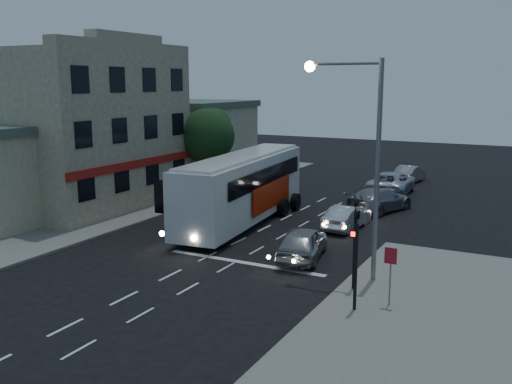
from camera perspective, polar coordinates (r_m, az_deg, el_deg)
The scene contains 17 objects.
ground at distance 25.89m, azimuth -7.25°, elevation -7.61°, with size 120.00×120.00×0.00m, color black.
sidewalk_near at distance 18.05m, azimuth 21.83°, elevation -16.72°, with size 12.00×24.00×0.12m, color slate.
sidewalk_far at distance 39.88m, azimuth -16.09°, elevation -1.24°, with size 12.00×50.00×0.12m, color slate.
road_markings at distance 27.91m, azimuth -1.17°, elevation -6.12°, with size 8.00×30.55×0.01m.
tour_bus at distance 33.26m, azimuth -1.33°, elevation 0.55°, with size 4.02×13.40×4.05m.
car_suv at distance 26.93m, azimuth 4.67°, elevation -5.08°, with size 1.83×4.56×1.55m, color #949499.
car_sedan_a at distance 32.65m, azimuth 9.07°, elevation -2.50°, with size 1.44×4.12×1.36m, color silver.
car_sedan_b at distance 37.34m, azimuth 12.25°, elevation -0.76°, with size 2.16×5.32×1.54m, color gray.
car_sedan_c at distance 43.40m, azimuth 13.43°, elevation 0.91°, with size 2.78×6.04×1.68m, color #AFB6C5.
car_extra at distance 48.72m, azimuth 15.11°, elevation 1.76°, with size 1.51×4.34×1.43m, color #959599.
traffic_signal_main at distance 22.60m, azimuth 9.85°, elevation -4.04°, with size 0.25×0.35×4.10m.
traffic_signal_side at distance 20.58m, azimuth 10.01°, elevation -5.54°, with size 0.18×0.15×4.10m.
regulatory_sign at distance 21.46m, azimuth 13.29°, elevation -7.29°, with size 0.45×0.12×2.20m.
streetlight at distance 23.41m, azimuth 10.60°, elevation 4.71°, with size 3.32×0.44×9.00m.
main_building at distance 39.83m, azimuth -17.48°, elevation 6.09°, with size 10.12×12.00×11.00m.
low_building_north at distance 48.91m, azimuth -7.00°, elevation 5.26°, with size 9.40×9.40×6.50m.
street_tree at distance 41.76m, azimuth -4.90°, elevation 5.85°, with size 4.00×4.00×6.20m.
Camera 1 is at (14.14, -20.06, 8.22)m, focal length 40.00 mm.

